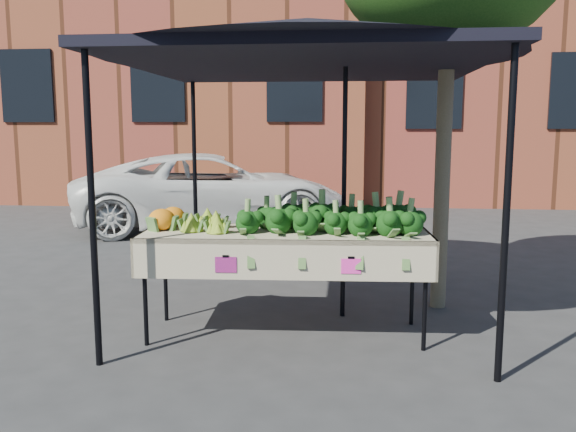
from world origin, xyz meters
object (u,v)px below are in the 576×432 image
object	(u,v)px
vehicle	(210,92)
street_tree	(446,86)
table	(286,283)
canopy	(307,170)

from	to	relation	value
vehicle	street_tree	bearing A→B (deg)	-161.33
table	street_tree	world-z (taller)	street_tree
vehicle	street_tree	distance (m)	5.59
table	canopy	world-z (taller)	canopy
table	street_tree	bearing A→B (deg)	34.08
canopy	street_tree	xyz separation A→B (m)	(1.29, 0.32, 0.78)
vehicle	canopy	bearing A→B (deg)	-174.93
table	street_tree	xyz separation A→B (m)	(1.42, 0.96, 1.70)
table	vehicle	xyz separation A→B (m)	(-1.90, 5.45, 1.93)
canopy	street_tree	size ratio (longest dim) A/B	0.74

